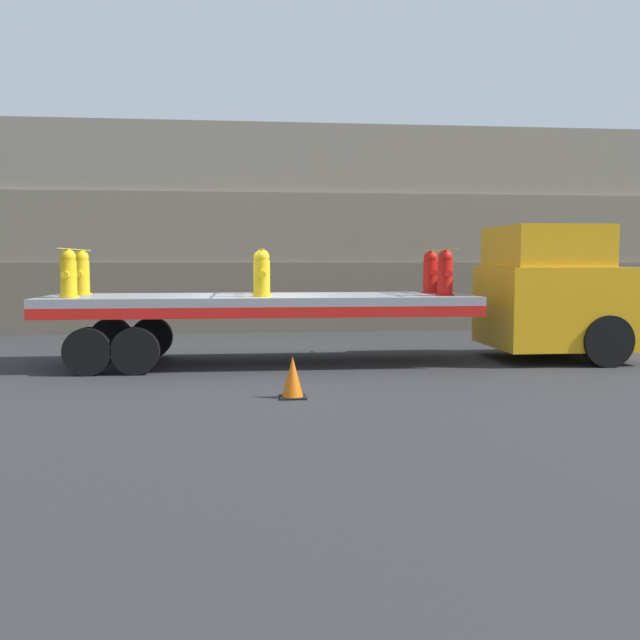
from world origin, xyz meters
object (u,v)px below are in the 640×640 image
object	(u,v)px
truck_cab	(559,293)
fire_hydrant_yellow_far_0	(82,273)
flatbed_trailer	(235,308)
fire_hydrant_red_far_2	(430,273)
fire_hydrant_red_near_2	(445,273)
fire_hydrant_yellow_near_1	(262,274)
fire_hydrant_yellow_far_1	(261,273)
fire_hydrant_yellow_near_0	(68,274)
traffic_cone	(293,378)

from	to	relation	value
truck_cab	fire_hydrant_yellow_far_0	distance (m)	9.71
fire_hydrant_yellow_far_0	flatbed_trailer	bearing A→B (deg)	-10.22
fire_hydrant_yellow_far_0	fire_hydrant_red_far_2	world-z (taller)	same
flatbed_trailer	fire_hydrant_red_near_2	world-z (taller)	fire_hydrant_red_near_2
fire_hydrant_yellow_near_1	fire_hydrant_yellow_far_1	size ratio (longest dim) A/B	1.00
truck_cab	flatbed_trailer	bearing A→B (deg)	180.00
fire_hydrant_yellow_near_1	fire_hydrant_yellow_far_1	bearing A→B (deg)	90.00
truck_cab	fire_hydrant_yellow_far_1	bearing A→B (deg)	174.92
fire_hydrant_yellow_far_1	fire_hydrant_red_far_2	world-z (taller)	same
truck_cab	fire_hydrant_red_far_2	xyz separation A→B (m)	(-2.59, 0.55, 0.42)
fire_hydrant_yellow_near_0	fire_hydrant_red_far_2	world-z (taller)	same
fire_hydrant_yellow_near_0	fire_hydrant_red_far_2	bearing A→B (deg)	8.73
fire_hydrant_yellow_far_1	fire_hydrant_red_near_2	size ratio (longest dim) A/B	1.00
truck_cab	flatbed_trailer	size ratio (longest dim) A/B	0.34
truck_cab	traffic_cone	size ratio (longest dim) A/B	4.46
fire_hydrant_red_near_2	traffic_cone	size ratio (longest dim) A/B	1.42
fire_hydrant_yellow_far_0	traffic_cone	world-z (taller)	fire_hydrant_yellow_far_0
fire_hydrant_yellow_near_0	fire_hydrant_yellow_far_1	distance (m)	3.71
fire_hydrant_yellow_near_0	fire_hydrant_yellow_far_0	distance (m)	1.09
fire_hydrant_yellow_far_1	fire_hydrant_yellow_near_1	bearing A→B (deg)	-90.00
fire_hydrant_red_near_2	traffic_cone	bearing A→B (deg)	-135.81
truck_cab	fire_hydrant_red_far_2	size ratio (longest dim) A/B	3.14
traffic_cone	truck_cab	bearing A→B (deg)	32.26
fire_hydrant_yellow_far_0	fire_hydrant_red_far_2	xyz separation A→B (m)	(7.10, 0.00, 0.00)
truck_cab	fire_hydrant_yellow_near_1	size ratio (longest dim) A/B	3.14
flatbed_trailer	fire_hydrant_yellow_far_0	distance (m)	3.15
flatbed_trailer	fire_hydrant_yellow_far_1	bearing A→B (deg)	46.10
truck_cab	fire_hydrant_yellow_far_0	size ratio (longest dim) A/B	3.14
fire_hydrant_yellow_near_1	traffic_cone	xyz separation A→B (m)	(0.36, -3.10, -1.49)
flatbed_trailer	fire_hydrant_yellow_far_1	size ratio (longest dim) A/B	9.36
fire_hydrant_yellow_near_1	fire_hydrant_yellow_near_0	bearing A→B (deg)	180.00
flatbed_trailer	fire_hydrant_yellow_near_0	distance (m)	3.15
fire_hydrant_yellow_near_1	fire_hydrant_red_far_2	size ratio (longest dim) A/B	1.00
fire_hydrant_yellow_near_0	fire_hydrant_yellow_far_1	size ratio (longest dim) A/B	1.00
flatbed_trailer	fire_hydrant_yellow_far_0	xyz separation A→B (m)	(-3.03, 0.55, 0.69)
truck_cab	fire_hydrant_red_far_2	distance (m)	2.68
flatbed_trailer	fire_hydrant_red_near_2	distance (m)	4.17
truck_cab	fire_hydrant_yellow_near_1	distance (m)	6.18
flatbed_trailer	traffic_cone	world-z (taller)	flatbed_trailer
fire_hydrant_yellow_far_1	flatbed_trailer	bearing A→B (deg)	-133.90
flatbed_trailer	fire_hydrant_yellow_far_1	distance (m)	1.02
traffic_cone	fire_hydrant_yellow_near_1	bearing A→B (deg)	96.65
fire_hydrant_red_near_2	fire_hydrant_red_far_2	distance (m)	1.09
truck_cab	fire_hydrant_yellow_near_0	bearing A→B (deg)	-176.78
fire_hydrant_yellow_near_1	fire_hydrant_red_far_2	distance (m)	3.71
fire_hydrant_yellow_far_0	fire_hydrant_red_far_2	size ratio (longest dim) A/B	1.00
flatbed_trailer	truck_cab	bearing A→B (deg)	0.00
fire_hydrant_yellow_far_1	fire_hydrant_red_far_2	size ratio (longest dim) A/B	1.00
truck_cab	fire_hydrant_yellow_far_1	world-z (taller)	truck_cab
fire_hydrant_yellow_near_1	fire_hydrant_red_far_2	xyz separation A→B (m)	(3.55, 1.09, 0.00)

